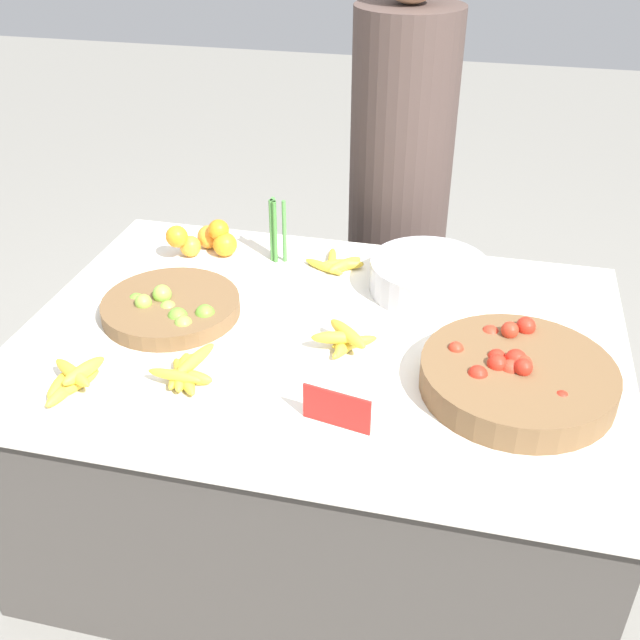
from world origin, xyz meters
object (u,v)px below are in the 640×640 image
at_px(tomato_basket, 516,376).
at_px(metal_bowl, 429,276).
at_px(price_sign, 337,409).
at_px(vendor_person, 399,196).
at_px(lime_bowl, 171,307).

xyz_separation_m(tomato_basket, metal_bowl, (-0.25, 0.42, 0.01)).
bearing_deg(metal_bowl, tomato_basket, -59.03).
bearing_deg(price_sign, vendor_person, 102.96).
relative_size(lime_bowl, metal_bowl, 1.11).
distance_m(price_sign, vendor_person, 1.24).
height_order(price_sign, vendor_person, vendor_person).
height_order(lime_bowl, metal_bowl, metal_bowl).
bearing_deg(lime_bowl, tomato_basket, -7.67).
bearing_deg(price_sign, metal_bowl, 89.67).
bearing_deg(metal_bowl, vendor_person, 105.98).
bearing_deg(tomato_basket, metal_bowl, 120.97).
height_order(lime_bowl, price_sign, price_sign).
relative_size(price_sign, vendor_person, 0.10).
height_order(tomato_basket, metal_bowl, tomato_basket).
bearing_deg(metal_bowl, lime_bowl, -156.01).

